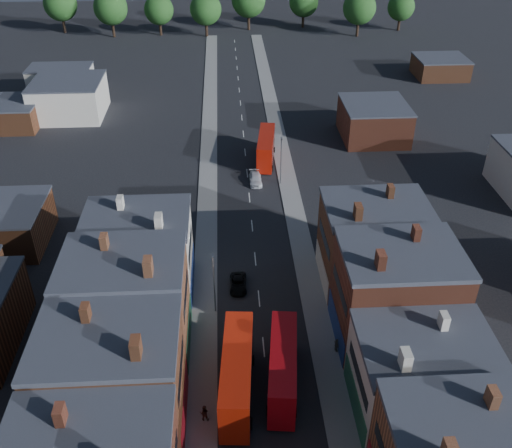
{
  "coord_description": "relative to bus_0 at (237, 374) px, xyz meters",
  "views": [
    {
      "loc": [
        -3.38,
        -20.31,
        44.87
      ],
      "look_at": [
        0.0,
        38.25,
        6.65
      ],
      "focal_mm": 40.0,
      "sensor_mm": 36.0,
      "label": 1
    }
  ],
  "objects": [
    {
      "name": "pavement_east",
      "position": [
        9.51,
        32.22,
        -2.8
      ],
      "size": [
        3.0,
        200.0,
        0.12
      ],
      "primitive_type": "cube",
      "color": "gray",
      "rests_on": "ground"
    },
    {
      "name": "ped_3",
      "position": [
        10.71,
        5.08,
        -1.9
      ],
      "size": [
        0.7,
        1.07,
        1.69
      ],
      "primitive_type": "imported",
      "rotation": [
        0.0,
        0.0,
        1.84
      ],
      "color": "#535147",
      "rests_on": "pavement_east"
    },
    {
      "name": "lamp_post_3",
      "position": [
        8.21,
        42.22,
        1.84
      ],
      "size": [
        0.25,
        0.7,
        8.12
      ],
      "color": "slate",
      "rests_on": "ground"
    },
    {
      "name": "car_2",
      "position": [
        0.58,
        16.47,
        -2.26
      ],
      "size": [
        2.11,
        4.4,
        1.21
      ],
      "primitive_type": "imported",
      "rotation": [
        0.0,
        0.0,
        -0.02
      ],
      "color": "black",
      "rests_on": "ground"
    },
    {
      "name": "lamp_post_2",
      "position": [
        -2.19,
        12.22,
        1.84
      ],
      "size": [
        0.25,
        0.7,
        8.12
      ],
      "color": "slate",
      "rests_on": "ground"
    },
    {
      "name": "bus_0",
      "position": [
        0.0,
        0.0,
        0.0
      ],
      "size": [
        3.8,
        12.46,
        5.31
      ],
      "rotation": [
        0.0,
        0.0,
        -0.08
      ],
      "color": "red",
      "rests_on": "ground"
    },
    {
      "name": "car_3",
      "position": [
        4.21,
        42.93,
        -2.17
      ],
      "size": [
        2.07,
        4.81,
        1.38
      ],
      "primitive_type": "imported",
      "rotation": [
        0.0,
        0.0,
        0.03
      ],
      "color": "silver",
      "rests_on": "ground"
    },
    {
      "name": "pavement_west",
      "position": [
        -3.49,
        32.22,
        -2.8
      ],
      "size": [
        3.0,
        200.0,
        0.12
      ],
      "primitive_type": "cube",
      "color": "gray",
      "rests_on": "ground"
    },
    {
      "name": "bus_1",
      "position": [
        4.51,
        0.76,
        -0.23
      ],
      "size": [
        3.88,
        11.53,
        4.88
      ],
      "rotation": [
        0.0,
        0.0,
        -0.12
      ],
      "color": "#B00A10",
      "rests_on": "ground"
    },
    {
      "name": "ped_1",
      "position": [
        -3.18,
        -2.94,
        -1.84
      ],
      "size": [
        0.91,
        0.54,
        1.81
      ],
      "primitive_type": "imported",
      "rotation": [
        0.0,
        0.0,
        3.07
      ],
      "color": "#3F2019",
      "rests_on": "pavement_west"
    },
    {
      "name": "bus_2",
      "position": [
        6.46,
        50.51,
        -0.27
      ],
      "size": [
        3.92,
        11.36,
        4.8
      ],
      "rotation": [
        0.0,
        0.0,
        -0.13
      ],
      "color": "#991306",
      "rests_on": "ground"
    }
  ]
}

